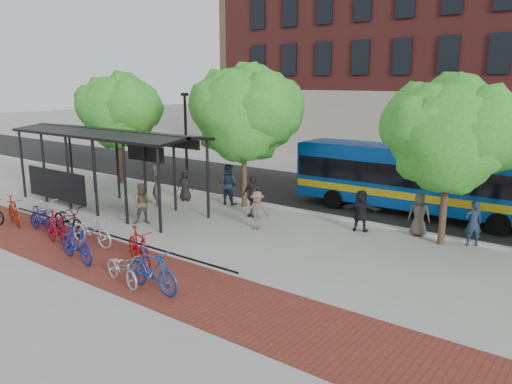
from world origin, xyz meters
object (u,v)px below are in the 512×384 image
Objects in this scene: bike_2 at (44,211)px; bike_4 at (68,219)px; tree_b at (246,109)px; pedestrian_6 at (419,215)px; bus at (419,177)px; pedestrian_7 at (473,223)px; pedestrian_1 at (157,185)px; pedestrian_3 at (257,211)px; bike_6 at (92,231)px; pedestrian_2 at (228,184)px; pedestrian_0 at (185,185)px; bike_9 at (139,246)px; lamp_post_left at (186,141)px; bike_7 at (76,243)px; tree_a at (119,108)px; bus_shelter at (104,142)px; tree_c at (453,131)px; bike_3 at (42,219)px; bike_1 at (14,211)px; bike_10 at (122,269)px; pedestrian_8 at (143,204)px; bike_5 at (57,229)px; pedestrian_4 at (253,196)px; bike_11 at (152,270)px.

bike_2 is 1.81m from bike_4.
bike_4 is (-2.85, -7.36, -3.91)m from tree_b.
tree_b reaches higher than pedestrian_6.
bike_2 is (-11.46, -10.68, -1.12)m from bus.
tree_b is 9.51m from bike_2.
tree_b is at bearing -31.81° from pedestrian_7.
bus reaches higher than pedestrian_6.
pedestrian_1 reaches higher than pedestrian_3.
pedestrian_2 reaches higher than bike_6.
bike_4 is 1.37× the size of pedestrian_0.
bike_2 is at bearing -122.47° from tree_b.
bike_9 is 8.65m from pedestrian_0.
bike_7 is (4.20, -9.20, -2.13)m from lamp_post_left.
bike_7 reaches higher than bike_9.
bike_7 is (9.11, -8.95, -3.62)m from tree_a.
bus_shelter is 1.79× the size of tree_c.
bike_2 reaches higher than bike_3.
bike_7 is 1.04× the size of pedestrian_1.
bike_3 is at bearing -68.02° from bike_1.
tree_b is 3.02× the size of bike_2.
bike_10 is (-4.01, -12.62, -1.21)m from bus.
bike_7 is 1.03× the size of bike_9.
tree_a is 9.45m from pedestrian_8.
lamp_post_left is 2.58× the size of bike_9.
pedestrian_2 is (8.02, -0.16, -3.28)m from tree_a.
bike_9 is 1.29× the size of pedestrian_3.
tree_c is 2.89× the size of bike_5.
tree_a is at bearing 147.15° from pedestrian_3.
pedestrian_6 is (8.78, 8.15, 0.28)m from bike_6.
pedestrian_8 is at bearing -131.05° from pedestrian_4.
pedestrian_8 is at bearing 55.76° from bike_10.
pedestrian_7 is at bearing -54.71° from bike_4.
pedestrian_2 is at bearing -156.91° from bus.
tree_c is 11.71m from bike_10.
bike_2 is (-13.65, -7.32, -3.49)m from tree_c.
tree_a reaches higher than pedestrian_6.
bike_9 is at bearing -92.80° from bike_4.
pedestrian_0 is 0.93× the size of pedestrian_6.
pedestrian_8 is at bearing 159.95° from pedestrian_1.
bike_6 is (-9.88, -7.70, -3.51)m from tree_c.
bus is at bearing -11.20° from bike_11.
pedestrian_1 reaches higher than bike_4.
tree_a is 3.21× the size of pedestrian_2.
pedestrian_8 is at bearing 29.37° from bike_7.
bike_2 is 0.95m from bike_3.
bike_9 is at bearing -72.76° from bike_1.
tree_c reaches higher than bike_3.
bike_5 is at bearing -49.68° from tree_a.
pedestrian_4 reaches higher than bike_11.
bus_shelter reaches higher than pedestrian_4.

